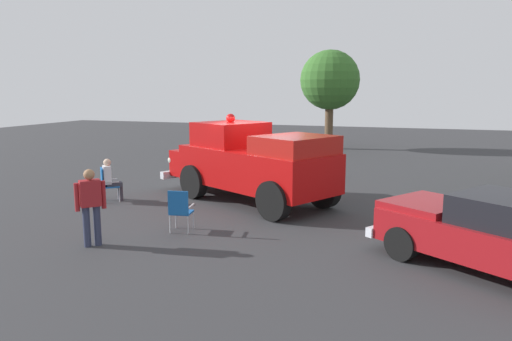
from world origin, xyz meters
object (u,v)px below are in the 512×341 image
lawn_chair_near_truck (106,182)px  lawn_chair_by_car (180,208)px  vintage_fire_truck (251,162)px  spectator_seated (111,178)px  traffic_cone (319,169)px  classic_hot_rod (496,233)px  oak_tree_left (330,81)px  spectator_standing (91,202)px

lawn_chair_near_truck → lawn_chair_by_car: bearing=-121.1°
vintage_fire_truck → spectator_seated: (-1.30, 3.98, -0.50)m
vintage_fire_truck → spectator_seated: bearing=108.1°
traffic_cone → lawn_chair_by_car: bearing=168.7°
vintage_fire_truck → lawn_chair_by_car: bearing=171.7°
classic_hot_rod → spectator_seated: 10.42m
lawn_chair_near_truck → oak_tree_left: size_ratio=0.19×
lawn_chair_by_car → traffic_cone: bearing=-11.3°
classic_hot_rod → lawn_chair_near_truck: (2.53, 10.19, -0.16)m
classic_hot_rod → oak_tree_left: 18.93m
classic_hot_rod → oak_tree_left: oak_tree_left is taller
oak_tree_left → classic_hot_rod: bearing=-160.6°
classic_hot_rod → lawn_chair_by_car: bearing=86.7°
spectator_seated → oak_tree_left: oak_tree_left is taller
spectator_standing → oak_tree_left: 19.00m
lawn_chair_near_truck → vintage_fire_truck: bearing=-71.2°
vintage_fire_truck → spectator_standing: vintage_fire_truck is taller
lawn_chair_by_car → spectator_seated: (2.24, 3.47, 0.11)m
spectator_seated → oak_tree_left: (15.00, -3.87, 3.10)m
lawn_chair_by_car → spectator_seated: 4.13m
spectator_standing → lawn_chair_by_car: bearing=-42.0°
vintage_fire_truck → spectator_seated: size_ratio=4.85×
lawn_chair_near_truck → spectator_seated: spectator_seated is taller
oak_tree_left → lawn_chair_near_truck: bearing=165.3°
spectator_seated → oak_tree_left: 15.79m
oak_tree_left → vintage_fire_truck: bearing=-179.5°
lawn_chair_near_truck → traffic_cone: bearing=-40.5°
lawn_chair_near_truck → spectator_seated: 0.17m
lawn_chair_near_truck → traffic_cone: size_ratio=1.61×
spectator_seated → lawn_chair_near_truck: bearing=130.7°
vintage_fire_truck → spectator_standing: (-5.02, 1.85, -0.23)m
spectator_standing → spectator_seated: bearing=29.9°
spectator_standing → oak_tree_left: bearing=-5.3°
vintage_fire_truck → spectator_seated: vintage_fire_truck is taller
vintage_fire_truck → classic_hot_rod: bearing=-122.7°
lawn_chair_by_car → spectator_seated: size_ratio=0.79×
classic_hot_rod → spectator_standing: (-1.10, 7.95, 0.22)m
lawn_chair_by_car → oak_tree_left: oak_tree_left is taller
oak_tree_left → lawn_chair_by_car: bearing=178.7°
classic_hot_rod → lawn_chair_near_truck: bearing=76.0°
vintage_fire_truck → traffic_cone: 4.92m
vintage_fire_truck → lawn_chair_by_car: (-3.54, 0.52, -0.61)m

